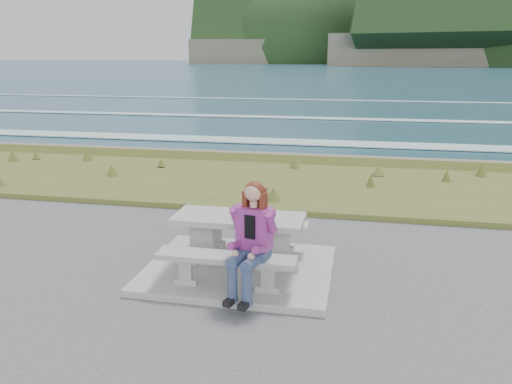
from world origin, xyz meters
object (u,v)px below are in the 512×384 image
(bench_landward, at_px, (226,262))
(bench_seaward, at_px, (250,227))
(seated_woman, at_px, (249,255))
(picnic_table, at_px, (239,227))

(bench_landward, height_order, bench_seaward, same)
(seated_woman, bearing_deg, bench_landward, 171.85)
(bench_landward, xyz_separation_m, bench_seaward, (0.00, 1.40, 0.00))
(seated_woman, bearing_deg, picnic_table, 125.30)
(picnic_table, distance_m, bench_seaward, 0.74)
(picnic_table, relative_size, bench_seaward, 1.00)
(bench_landward, height_order, seated_woman, seated_woman)
(picnic_table, bearing_deg, bench_seaward, 90.00)
(picnic_table, bearing_deg, seated_woman, -68.49)
(bench_seaward, relative_size, seated_woman, 1.26)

